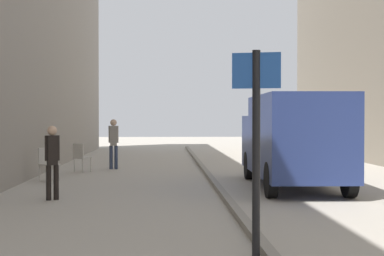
# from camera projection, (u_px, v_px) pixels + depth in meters

# --- Properties ---
(ground_plane) EXTENTS (80.00, 80.00, 0.00)m
(ground_plane) POSITION_uv_depth(u_px,v_px,m) (153.00, 191.00, 13.64)
(ground_plane) COLOR #A8A093
(kerb_strip) EXTENTS (0.16, 40.00, 0.12)m
(kerb_strip) POSITION_uv_depth(u_px,v_px,m) (219.00, 189.00, 13.72)
(kerb_strip) COLOR gray
(kerb_strip) RESTS_ON ground_plane
(pedestrian_main_foreground) EXTENTS (0.34, 0.22, 1.73)m
(pedestrian_main_foreground) POSITION_uv_depth(u_px,v_px,m) (114.00, 140.00, 19.63)
(pedestrian_main_foreground) COLOR #2D3851
(pedestrian_main_foreground) RESTS_ON ground_plane
(pedestrian_mid_block) EXTENTS (0.30, 0.24, 1.60)m
(pedestrian_mid_block) POSITION_uv_depth(u_px,v_px,m) (52.00, 157.00, 12.20)
(pedestrian_mid_block) COLOR black
(pedestrian_mid_block) RESTS_ON ground_plane
(delivery_van) EXTENTS (2.07, 5.54, 2.33)m
(delivery_van) POSITION_uv_depth(u_px,v_px,m) (293.00, 138.00, 14.43)
(delivery_van) COLOR navy
(delivery_van) RESTS_ON ground_plane
(street_sign_post) EXTENTS (0.59, 0.18, 2.60)m
(street_sign_post) POSITION_uv_depth(u_px,v_px,m) (256.00, 136.00, 6.99)
(street_sign_post) COLOR black
(street_sign_post) RESTS_ON ground_plane
(cafe_chair_near_window) EXTENTS (0.61, 0.61, 0.94)m
(cafe_chair_near_window) POSITION_uv_depth(u_px,v_px,m) (81.00, 156.00, 18.50)
(cafe_chair_near_window) COLOR #B7B2A8
(cafe_chair_near_window) RESTS_ON ground_plane
(cafe_chair_by_doorway) EXTENTS (0.62, 0.62, 0.94)m
(cafe_chair_by_doorway) POSITION_uv_depth(u_px,v_px,m) (47.00, 162.00, 15.87)
(cafe_chair_by_doorway) COLOR #B7B2A8
(cafe_chair_by_doorway) RESTS_ON ground_plane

